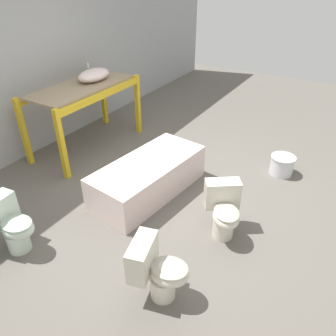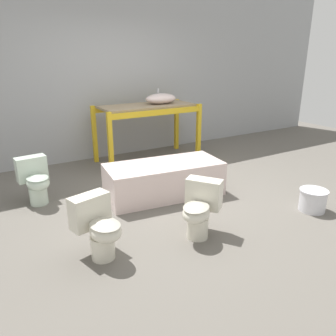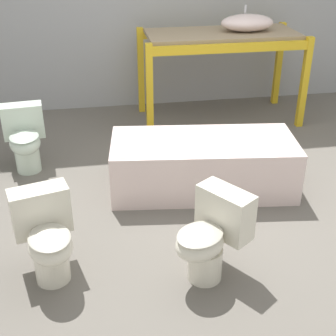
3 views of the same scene
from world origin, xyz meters
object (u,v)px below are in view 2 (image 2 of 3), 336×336
object	(u,v)px
bathtub_main	(164,177)
bucket_white	(313,200)
toilet_far	(200,208)
sink_basin	(161,99)
toilet_extra	(36,180)
toilet_near	(99,226)

from	to	relation	value
bathtub_main	bucket_white	world-z (taller)	bathtub_main
bathtub_main	toilet_far	distance (m)	1.13
sink_basin	bathtub_main	bearing A→B (deg)	-118.40
sink_basin	toilet_extra	bearing A→B (deg)	-159.12
toilet_far	toilet_extra	distance (m)	2.18
bathtub_main	toilet_near	world-z (taller)	toilet_near
toilet_extra	sink_basin	bearing A→B (deg)	15.01
toilet_near	bucket_white	distance (m)	2.61
toilet_far	toilet_extra	bearing A→B (deg)	-177.96
toilet_extra	bucket_white	world-z (taller)	toilet_extra
sink_basin	toilet_far	xyz separation A→B (m)	(-1.04, -2.63, -0.78)
bathtub_main	toilet_extra	xyz separation A→B (m)	(-1.53, 0.63, 0.05)
bathtub_main	toilet_far	world-z (taller)	toilet_far
bathtub_main	toilet_near	xyz separation A→B (m)	(-1.25, -0.93, 0.05)
sink_basin	toilet_extra	distance (m)	2.64
bathtub_main	bucket_white	distance (m)	1.89
toilet_extra	bucket_white	bearing A→B (deg)	-40.47
sink_basin	bathtub_main	distance (m)	1.93
bucket_white	toilet_far	bearing A→B (deg)	171.31
toilet_extra	bucket_white	distance (m)	3.48
toilet_near	toilet_extra	distance (m)	1.59
bathtub_main	toilet_extra	bearing A→B (deg)	164.60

